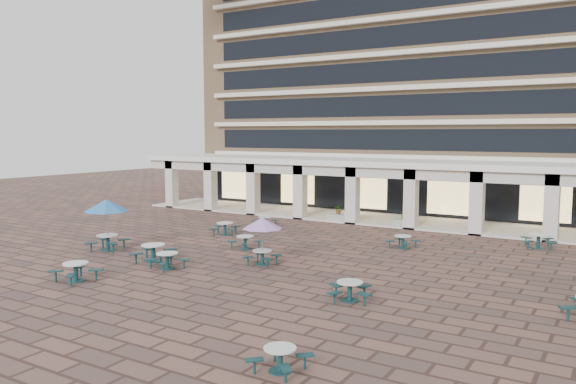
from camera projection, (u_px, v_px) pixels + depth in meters
name	position (u px, v px, depth m)	size (l,w,h in m)	color
ground	(285.00, 261.00, 27.67)	(120.00, 120.00, 0.00)	brown
apartment_building	(441.00, 59.00, 47.97)	(40.00, 15.50, 25.20)	tan
retail_arcade	(394.00, 180.00, 39.92)	(42.00, 6.60, 4.40)	white
picnic_table_0	(76.00, 270.00, 23.93)	(1.95, 1.95, 0.80)	#133339
picnic_table_1	(167.00, 259.00, 26.13)	(1.96, 1.96, 0.75)	#133339
picnic_table_2	(280.00, 357.00, 14.85)	(1.50, 1.50, 0.66)	#133339
picnic_table_4	(106.00, 208.00, 30.05)	(2.38, 2.38, 2.75)	#133339
picnic_table_5	(153.00, 251.00, 27.59)	(2.33, 2.33, 0.86)	#133339
picnic_table_6	(262.00, 225.00, 26.81)	(1.96, 1.96, 2.27)	#133339
picnic_table_7	(350.00, 289.00, 21.12)	(2.05, 2.05, 0.75)	#133339
picnic_table_8	(265.00, 221.00, 37.92)	(1.55, 1.55, 0.68)	#133339
picnic_table_9	(245.00, 241.00, 30.68)	(1.81, 1.81, 0.71)	#133339
picnic_table_10	(403.00, 241.00, 30.81)	(1.77, 1.77, 0.70)	#133339
picnic_table_12	(225.00, 228.00, 34.84)	(2.12, 2.12, 0.77)	#133339
picnic_table_13	(538.00, 240.00, 30.82)	(2.03, 2.03, 0.78)	#133339
planter_left	(339.00, 215.00, 40.34)	(1.50, 0.64, 1.20)	#969791
planter_right	(405.00, 221.00, 37.79)	(1.50, 0.60, 1.16)	#969791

